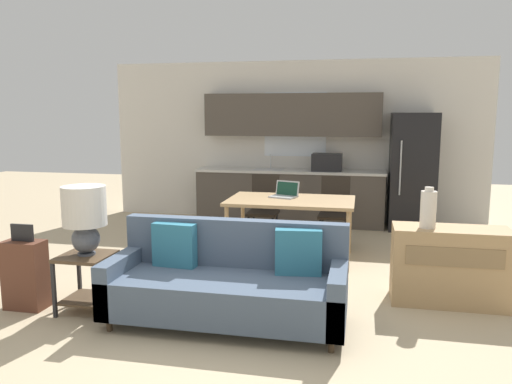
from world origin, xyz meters
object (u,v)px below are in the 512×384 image
at_px(laptop, 285,193).
at_px(table_lamp, 85,214).
at_px(side_table, 87,273).
at_px(suitcase, 25,274).
at_px(refrigerator, 412,172).
at_px(credenza, 450,266).
at_px(dining_chair_far_left, 264,206).
at_px(couch, 228,284).
at_px(dining_chair_far_right, 335,209).
at_px(vase, 428,209).
at_px(dining_table, 291,204).

bearing_deg(laptop, table_lamp, -106.23).
height_order(side_table, suitcase, suitcase).
relative_size(refrigerator, table_lamp, 2.89).
xyz_separation_m(credenza, dining_chair_far_left, (-2.20, 1.97, 0.14)).
height_order(couch, laptop, laptop).
bearing_deg(suitcase, couch, 3.11).
height_order(table_lamp, dining_chair_far_right, table_lamp).
bearing_deg(suitcase, laptop, 47.27).
xyz_separation_m(side_table, credenza, (3.31, 0.90, 0.01)).
relative_size(refrigerator, dining_chair_far_right, 1.92).
relative_size(table_lamp, credenza, 0.59).
distance_m(refrigerator, vase, 3.27).
relative_size(dining_table, table_lamp, 2.45).
xyz_separation_m(couch, table_lamp, (-1.33, -0.04, 0.58)).
distance_m(side_table, table_lamp, 0.56).
bearing_deg(refrigerator, table_lamp, -128.09).
height_order(refrigerator, laptop, refrigerator).
xyz_separation_m(refrigerator, table_lamp, (-3.23, -4.12, 0.00)).
relative_size(dining_table, laptop, 4.06).
bearing_deg(vase, dining_chair_far_right, 115.85).
bearing_deg(laptop, dining_table, -39.89).
relative_size(table_lamp, laptop, 1.66).
distance_m(side_table, laptop, 2.72).
distance_m(dining_chair_far_left, suitcase, 3.39).
relative_size(dining_table, vase, 3.97).
xyz_separation_m(side_table, suitcase, (-0.60, -0.06, -0.03)).
distance_m(table_lamp, suitcase, 0.85).
height_order(refrigerator, couch, refrigerator).
bearing_deg(dining_chair_far_left, table_lamp, -111.03).
bearing_deg(dining_chair_far_right, couch, -104.01).
relative_size(refrigerator, couch, 0.89).
distance_m(couch, credenza, 2.15).
height_order(refrigerator, suitcase, refrigerator).
bearing_deg(couch, laptop, 85.62).
distance_m(dining_chair_far_left, dining_chair_far_right, 1.00).
bearing_deg(laptop, credenza, -18.38).
bearing_deg(laptop, couch, -76.51).
relative_size(table_lamp, dining_chair_far_left, 0.67).
relative_size(credenza, suitcase, 1.33).
bearing_deg(dining_table, couch, -97.51).
bearing_deg(suitcase, refrigerator, 47.49).
bearing_deg(side_table, dining_table, 52.10).
height_order(dining_table, credenza, dining_table).
height_order(dining_table, table_lamp, table_lamp).
height_order(refrigerator, dining_table, refrigerator).
distance_m(couch, laptop, 2.23).
distance_m(dining_table, suitcase, 3.08).
bearing_deg(dining_chair_far_left, refrigerator, 30.61).
xyz_separation_m(refrigerator, credenza, (0.07, -3.22, -0.54)).
height_order(credenza, vase, vase).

